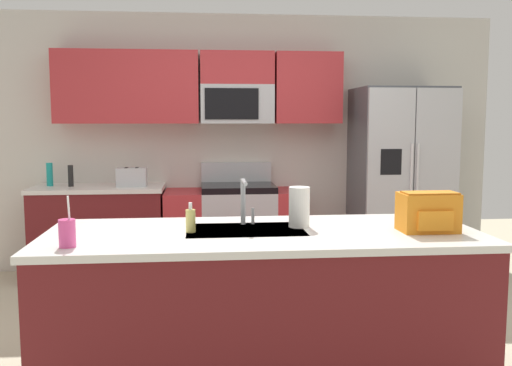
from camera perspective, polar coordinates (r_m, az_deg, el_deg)
The scene contains 14 objects.
ground_plane at distance 3.99m, azimuth 1.30°, elevation -16.14°, with size 9.00×9.00×0.00m, color beige.
kitchen_wall_unit at distance 5.75m, azimuth -2.58°, elevation 5.84°, with size 5.20×0.43×2.60m.
back_counter at distance 5.65m, azimuth -15.66°, elevation -4.82°, with size 1.25×0.63×0.90m.
range_oven at distance 5.58m, azimuth -2.22°, elevation -4.82°, with size 1.36×0.61×1.10m.
refrigerator at distance 5.77m, azimuth 14.48°, elevation 0.20°, with size 0.90×0.76×1.85m.
island_counter at distance 3.33m, azimuth 0.73°, elevation -12.47°, with size 2.48×0.99×0.90m.
toaster at distance 5.48m, azimuth -12.58°, elevation 0.61°, with size 0.28×0.16×0.18m.
pepper_mill at distance 5.63m, azimuth -18.41°, elevation 0.70°, with size 0.05×0.05×0.20m, color black.
bottle_teal at distance 5.73m, azimuth -20.34°, elevation 0.83°, with size 0.06×0.06×0.22m, color teal.
sink_faucet at distance 3.37m, azimuth -1.20°, elevation -1.51°, with size 0.08×0.21×0.28m.
drink_cup_pink at distance 2.96m, azimuth -18.73°, elevation -4.85°, with size 0.08×0.08×0.26m.
soap_dispenser at distance 3.19m, azimuth -6.70°, elevation -3.81°, with size 0.06×0.06×0.17m.
paper_towel_roll at distance 3.32m, azimuth 4.44°, elevation -2.47°, with size 0.12×0.12×0.24m, color white.
backpack at distance 3.33m, azimuth 17.20°, elevation -2.77°, with size 0.32×0.22×0.23m.
Camera 1 is at (-0.45, -3.66, 1.54)m, focal length 39.15 mm.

